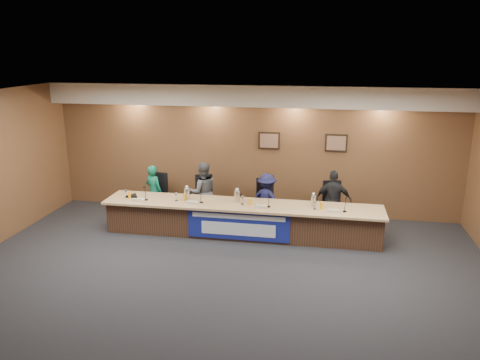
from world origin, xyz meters
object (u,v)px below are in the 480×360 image
object	(u,v)px
carafe_mid	(237,196)
carafe_right	(313,201)
dais_body	(242,220)
panelist_c	(267,200)
panelist_b	(203,192)
office_chair_d	(333,208)
office_chair_a	(156,198)
office_chair_b	(204,201)
speakerphone	(133,196)
panelist_a	(154,192)
office_chair_c	(267,204)
carafe_left	(187,194)
panelist_d	(333,200)
banner	(238,226)

from	to	relation	value
carafe_mid	carafe_right	xyz separation A→B (m)	(1.66, -0.02, -0.00)
dais_body	panelist_c	distance (m)	0.89
panelist_b	office_chair_d	bearing A→B (deg)	159.74
office_chair_a	office_chair_b	world-z (taller)	same
dais_body	carafe_mid	world-z (taller)	carafe_mid
carafe_mid	office_chair_a	bearing A→B (deg)	160.82
office_chair_b	speakerphone	world-z (taller)	speakerphone
panelist_a	carafe_right	xyz separation A→B (m)	(3.83, -0.68, 0.22)
office_chair_c	office_chair_d	size ratio (longest dim) A/B	1.00
office_chair_c	carafe_left	xyz separation A→B (m)	(-1.71, -0.78, 0.40)
carafe_mid	carafe_left	bearing A→B (deg)	-179.01
dais_body	office_chair_b	distance (m)	1.33
panelist_d	carafe_left	bearing A→B (deg)	14.04
panelist_d	carafe_mid	world-z (taller)	panelist_d
carafe_mid	office_chair_d	bearing A→B (deg)	19.89
panelist_b	office_chair_c	distance (m)	1.55
office_chair_b	panelist_b	bearing A→B (deg)	-104.21
panelist_d	carafe_mid	bearing A→B (deg)	19.64
office_chair_b	carafe_right	distance (m)	2.75
carafe_mid	speakerphone	distance (m)	2.41
panelist_c	office_chair_b	size ratio (longest dim) A/B	2.60
panelist_b	carafe_left	xyz separation A→B (m)	(-0.19, -0.68, 0.15)
panelist_b	office_chair_a	distance (m)	1.25
panelist_b	office_chair_c	size ratio (longest dim) A/B	3.03
banner	panelist_b	size ratio (longest dim) A/B	1.51
carafe_right	speakerphone	xyz separation A→B (m)	(-4.07, -0.04, -0.11)
panelist_a	office_chair_b	world-z (taller)	panelist_a
office_chair_d	carafe_right	bearing A→B (deg)	-129.52
office_chair_d	speakerphone	size ratio (longest dim) A/B	1.50
panelist_c	carafe_mid	bearing A→B (deg)	70.98
carafe_right	speakerphone	world-z (taller)	carafe_right
panelist_b	panelist_d	bearing A→B (deg)	157.86
dais_body	panelist_d	world-z (taller)	panelist_d
panelist_d	panelist_c	bearing A→B (deg)	2.21
dais_body	panelist_d	size ratio (longest dim) A/B	4.30
carafe_right	panelist_c	bearing A→B (deg)	147.82
office_chair_c	carafe_left	size ratio (longest dim) A/B	1.84
panelist_d	speakerphone	size ratio (longest dim) A/B	4.36
carafe_mid	carafe_right	world-z (taller)	same
office_chair_a	panelist_b	bearing A→B (deg)	8.16
office_chair_a	office_chair_d	xyz separation A→B (m)	(4.27, 0.00, 0.00)
carafe_left	speakerphone	xyz separation A→B (m)	(-1.27, -0.05, -0.11)
office_chair_c	carafe_mid	size ratio (longest dim) A/B	1.83
panelist_c	office_chair_d	distance (m)	1.52
dais_body	panelist_b	distance (m)	1.32
panelist_b	carafe_left	world-z (taller)	panelist_b
panelist_b	panelist_d	xyz separation A→B (m)	(3.04, 0.00, -0.03)
office_chair_c	speakerphone	bearing A→B (deg)	172.85
panelist_c	carafe_left	world-z (taller)	panelist_c
panelist_a	office_chair_a	distance (m)	0.21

